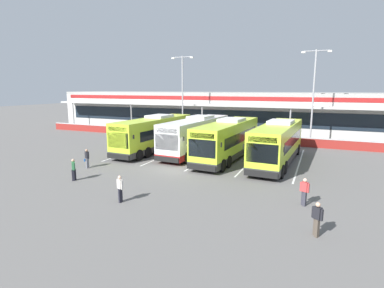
% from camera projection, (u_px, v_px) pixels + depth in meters
% --- Properties ---
extents(ground_plane, '(200.00, 200.00, 0.00)m').
position_uv_depth(ground_plane, '(187.00, 170.00, 24.93)').
color(ground_plane, '#605E5B').
extents(terminal_building, '(70.00, 13.00, 6.00)m').
position_uv_depth(terminal_building, '(255.00, 111.00, 48.69)').
color(terminal_building, '#B7B7B2').
rests_on(terminal_building, ground).
extents(red_barrier_wall, '(60.00, 0.40, 1.10)m').
position_uv_depth(red_barrier_wall, '(234.00, 137.00, 37.93)').
color(red_barrier_wall, maroon).
rests_on(red_barrier_wall, ground).
extents(coach_bus_leftmost, '(3.41, 12.26, 3.78)m').
position_uv_depth(coach_bus_leftmost, '(155.00, 134.00, 32.38)').
color(coach_bus_leftmost, '#B7DB2D').
rests_on(coach_bus_leftmost, ground).
extents(coach_bus_left_centre, '(3.41, 12.26, 3.78)m').
position_uv_depth(coach_bus_left_centre, '(197.00, 136.00, 31.38)').
color(coach_bus_left_centre, silver).
rests_on(coach_bus_left_centre, ground).
extents(coach_bus_centre, '(3.41, 12.26, 3.78)m').
position_uv_depth(coach_bus_centre, '(228.00, 140.00, 28.65)').
color(coach_bus_centre, '#B7DB2D').
rests_on(coach_bus_centre, ground).
extents(coach_bus_right_centre, '(3.41, 12.26, 3.78)m').
position_uv_depth(coach_bus_right_centre, '(278.00, 144.00, 26.86)').
color(coach_bus_right_centre, '#B7DB2D').
rests_on(coach_bus_right_centre, ground).
extents(bay_stripe_far_west, '(0.14, 13.00, 0.01)m').
position_uv_depth(bay_stripe_far_west, '(140.00, 149.00, 33.61)').
color(bay_stripe_far_west, silver).
rests_on(bay_stripe_far_west, ground).
extents(bay_stripe_west, '(0.14, 13.00, 0.01)m').
position_uv_depth(bay_stripe_west, '(174.00, 152.00, 31.98)').
color(bay_stripe_west, silver).
rests_on(bay_stripe_west, ground).
extents(bay_stripe_mid_west, '(0.14, 13.00, 0.01)m').
position_uv_depth(bay_stripe_mid_west, '(211.00, 155.00, 30.35)').
color(bay_stripe_mid_west, silver).
rests_on(bay_stripe_mid_west, ground).
extents(bay_stripe_centre, '(0.14, 13.00, 0.01)m').
position_uv_depth(bay_stripe_centre, '(253.00, 159.00, 28.72)').
color(bay_stripe_centre, silver).
rests_on(bay_stripe_centre, ground).
extents(bay_stripe_mid_east, '(0.14, 13.00, 0.01)m').
position_uv_depth(bay_stripe_mid_east, '(299.00, 163.00, 27.09)').
color(bay_stripe_mid_east, silver).
rests_on(bay_stripe_mid_east, ground).
extents(pedestrian_with_handbag, '(0.64, 0.46, 1.62)m').
position_uv_depth(pedestrian_with_handbag, '(87.00, 158.00, 25.40)').
color(pedestrian_with_handbag, slate).
rests_on(pedestrian_with_handbag, ground).
extents(pedestrian_in_dark_coat, '(0.45, 0.44, 1.62)m').
position_uv_depth(pedestrian_in_dark_coat, '(74.00, 169.00, 21.89)').
color(pedestrian_in_dark_coat, black).
rests_on(pedestrian_in_dark_coat, ground).
extents(pedestrian_child, '(0.53, 0.39, 1.62)m').
position_uv_depth(pedestrian_child, '(304.00, 191.00, 17.18)').
color(pedestrian_child, '#33333D').
rests_on(pedestrian_child, ground).
extents(pedestrian_near_bin, '(0.53, 0.39, 1.62)m').
position_uv_depth(pedestrian_near_bin, '(120.00, 188.00, 17.73)').
color(pedestrian_near_bin, black).
rests_on(pedestrian_near_bin, ground).
extents(pedestrian_approaching_bus, '(0.50, 0.42, 1.62)m').
position_uv_depth(pedestrian_approaching_bus, '(317.00, 218.00, 13.59)').
color(pedestrian_approaching_bus, '#4C4238').
rests_on(pedestrian_approaching_bus, ground).
extents(lamp_post_west, '(3.24, 0.28, 11.00)m').
position_uv_depth(lamp_post_west, '(183.00, 91.00, 42.13)').
color(lamp_post_west, '#9E9EA3').
rests_on(lamp_post_west, ground).
extents(lamp_post_centre, '(3.24, 0.28, 11.00)m').
position_uv_depth(lamp_post_centre, '(314.00, 91.00, 35.16)').
color(lamp_post_centre, '#9E9EA3').
rests_on(lamp_post_centre, ground).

